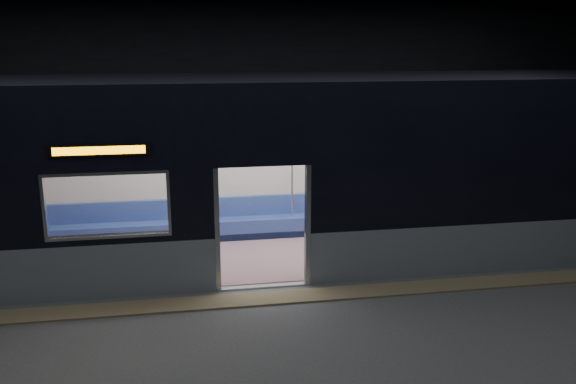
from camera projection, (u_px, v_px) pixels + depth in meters
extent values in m
cube|color=#47494C|center=(273.00, 315.00, 9.10)|extent=(24.00, 14.00, 0.01)
cube|color=black|center=(231.00, 101.00, 15.16)|extent=(24.00, 0.04, 5.00)
cube|color=#8C7F59|center=(268.00, 298.00, 9.62)|extent=(22.80, 0.50, 0.03)
cube|color=gray|center=(534.00, 244.00, 10.82)|extent=(8.30, 0.12, 0.90)
cube|color=black|center=(543.00, 156.00, 10.43)|extent=(8.30, 0.12, 2.30)
cube|color=black|center=(262.00, 130.00, 9.47)|extent=(1.40, 0.12, 1.15)
cube|color=#B7BABC|center=(217.00, 230.00, 9.74)|extent=(0.08, 0.14, 2.05)
cube|color=#B7BABC|center=(308.00, 225.00, 9.99)|extent=(0.08, 0.14, 2.05)
cube|color=black|center=(99.00, 150.00, 9.04)|extent=(1.50, 0.04, 0.18)
cube|color=#FD9A00|center=(99.00, 150.00, 9.03)|extent=(1.34, 0.03, 0.12)
cube|color=#BAB6AA|center=(244.00, 159.00, 12.47)|extent=(18.00, 0.12, 3.20)
cube|color=black|center=(251.00, 81.00, 10.69)|extent=(18.00, 3.00, 0.15)
cube|color=gray|center=(253.00, 256.00, 11.48)|extent=(17.76, 2.76, 0.04)
cube|color=#BAB6AA|center=(251.00, 134.00, 10.92)|extent=(17.76, 2.76, 0.10)
cube|color=navy|center=(247.00, 227.00, 12.50)|extent=(11.00, 0.48, 0.41)
cube|color=navy|center=(245.00, 206.00, 12.58)|extent=(11.00, 0.10, 0.40)
cube|color=#7F5C60|center=(58.00, 278.00, 9.83)|extent=(4.40, 0.48, 0.41)
cube|color=#7F5C60|center=(443.00, 254.00, 10.94)|extent=(4.40, 0.48, 0.41)
cylinder|color=silver|center=(203.00, 217.00, 9.96)|extent=(0.04, 0.04, 2.26)
cylinder|color=silver|center=(198.00, 185.00, 12.12)|extent=(0.04, 0.04, 2.26)
cylinder|color=silver|center=(316.00, 211.00, 10.28)|extent=(0.04, 0.04, 2.26)
cylinder|color=silver|center=(292.00, 181.00, 12.44)|extent=(0.04, 0.04, 2.26)
cylinder|color=silver|center=(245.00, 146.00, 12.04)|extent=(11.00, 0.03, 0.03)
cube|color=black|center=(342.00, 212.00, 12.56)|extent=(0.15, 0.43, 0.15)
cube|color=black|center=(351.00, 212.00, 12.59)|extent=(0.15, 0.43, 0.15)
cylinder|color=black|center=(344.00, 228.00, 12.44)|extent=(0.10, 0.10, 0.43)
cylinder|color=black|center=(353.00, 227.00, 12.47)|extent=(0.10, 0.10, 0.43)
cube|color=#D86978|center=(344.00, 209.00, 12.74)|extent=(0.36, 0.20, 0.18)
cylinder|color=#D86978|center=(344.00, 194.00, 12.69)|extent=(0.40, 0.40, 0.47)
sphere|color=tan|center=(345.00, 179.00, 12.59)|extent=(0.19, 0.19, 0.19)
sphere|color=black|center=(344.00, 176.00, 12.62)|extent=(0.20, 0.20, 0.20)
cube|color=black|center=(346.00, 207.00, 12.47)|extent=(0.27, 0.23, 0.13)
cube|color=white|center=(371.00, 163.00, 12.88)|extent=(0.93, 0.03, 0.60)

